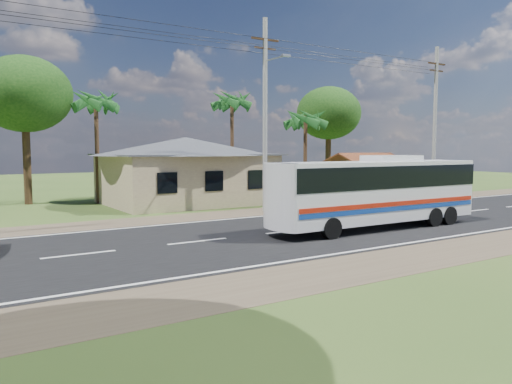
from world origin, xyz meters
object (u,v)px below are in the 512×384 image
(waiting_shed, at_px, (365,161))
(motorcycle, at_px, (305,205))
(person, at_px, (422,189))
(coach_bus, at_px, (377,187))

(waiting_shed, height_order, motorcycle, waiting_shed)
(waiting_shed, bearing_deg, motorcycle, -156.26)
(motorcycle, xyz_separation_m, person, (11.60, 1.18, 0.33))
(motorcycle, bearing_deg, person, -100.44)
(waiting_shed, xyz_separation_m, coach_bus, (-9.14, -9.94, -0.82))
(coach_bus, bearing_deg, waiting_shed, 48.35)
(waiting_shed, distance_m, coach_bus, 13.53)
(person, bearing_deg, waiting_shed, -18.65)
(coach_bus, bearing_deg, motorcycle, 84.13)
(person, bearing_deg, motorcycle, 25.27)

